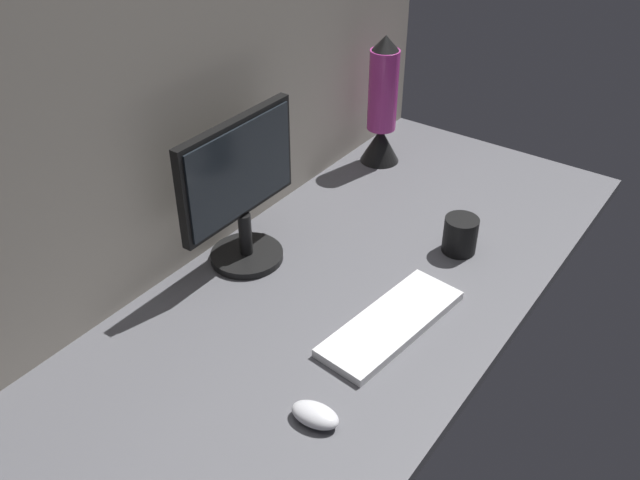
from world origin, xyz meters
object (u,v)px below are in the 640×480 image
Objects in this scene: mouse at (315,415)px; lava_lamp at (382,111)px; mug_black_travel at (460,235)px; monitor at (240,188)px; keyboard at (391,323)px.

lava_lamp is at bearing 18.19° from mouse.
mouse is 1.02× the size of mug_black_travel.
keyboard is (-0.84, -42.67, -19.02)cm from monitor.
keyboard is 0.94× the size of lava_lamp.
mug_black_travel is (33.68, -41.75, -15.31)cm from monitor.
keyboard is at bearing -146.49° from lava_lamp.
monitor is 55.78cm from mug_black_travel.
mug_black_travel is (65.50, 2.85, 3.01)cm from mouse.
monitor is 46.72cm from keyboard.
monitor is 63.37cm from lava_lamp.
mouse is 0.24× the size of lava_lamp.
mug_black_travel is at bearing 8.17° from keyboard.
monitor is at bearing 128.89° from mug_black_travel.
mug_black_travel reaches higher than keyboard.
mug_black_travel is 52.32cm from lava_lamp.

